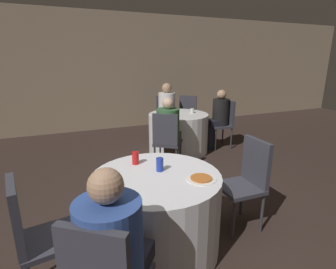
# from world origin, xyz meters

# --- Properties ---
(ground_plane) EXTENTS (16.00, 16.00, 0.00)m
(ground_plane) POSITION_xyz_m (0.00, 0.00, 0.00)
(ground_plane) COLOR #332621
(wall_back) EXTENTS (16.00, 0.06, 2.80)m
(wall_back) POSITION_xyz_m (0.00, 4.57, 1.40)
(wall_back) COLOR gray
(wall_back) RESTS_ON ground_plane
(table_near) EXTENTS (1.14, 1.14, 0.73)m
(table_near) POSITION_xyz_m (-0.17, -0.09, 0.37)
(table_near) COLOR silver
(table_near) RESTS_ON ground_plane
(table_far) EXTENTS (1.11, 1.11, 0.73)m
(table_far) POSITION_xyz_m (1.14, 2.26, 0.37)
(table_far) COLOR white
(table_far) RESTS_ON ground_plane
(chair_near_west) EXTENTS (0.46, 0.46, 0.94)m
(chair_near_west) POSITION_xyz_m (-1.14, -0.25, 0.56)
(chair_near_west) COLOR #383842
(chair_near_west) RESTS_ON ground_plane
(chair_near_east) EXTENTS (0.42, 0.41, 0.94)m
(chair_near_east) POSITION_xyz_m (0.82, -0.12, 0.56)
(chair_near_east) COLOR #383842
(chair_near_east) RESTS_ON ground_plane
(chair_far_southwest) EXTENTS (0.56, 0.56, 0.94)m
(chair_far_southwest) POSITION_xyz_m (0.58, 1.47, 0.56)
(chair_far_southwest) COLOR #383842
(chair_far_southwest) RESTS_ON ground_plane
(chair_far_north) EXTENTS (0.45, 0.46, 0.94)m
(chair_far_north) POSITION_xyz_m (1.28, 3.22, 0.56)
(chair_far_north) COLOR #383842
(chair_far_north) RESTS_ON ground_plane
(chair_far_east) EXTENTS (0.44, 0.44, 0.94)m
(chair_far_east) POSITION_xyz_m (2.10, 2.17, 0.56)
(chair_far_east) COLOR #383842
(chair_far_east) RESTS_ON ground_plane
(chair_far_northeast) EXTENTS (0.56, 0.56, 0.94)m
(chair_far_northeast) POSITION_xyz_m (1.72, 3.04, 0.56)
(chair_far_northeast) COLOR #383842
(chair_far_northeast) RESTS_ON ground_plane
(person_white_shirt) EXTENTS (0.39, 0.52, 1.23)m
(person_white_shirt) POSITION_xyz_m (1.26, 3.06, 0.63)
(person_white_shirt) COLOR #33384C
(person_white_shirt) RESTS_ON ground_plane
(person_black_shirt) EXTENTS (0.50, 0.34, 1.15)m
(person_black_shirt) POSITION_xyz_m (1.93, 2.18, 0.58)
(person_black_shirt) COLOR black
(person_black_shirt) RESTS_ON ground_plane
(person_blue_shirt) EXTENTS (0.49, 0.51, 1.17)m
(person_blue_shirt) POSITION_xyz_m (-0.67, -0.75, 0.61)
(person_blue_shirt) COLOR black
(person_blue_shirt) RESTS_ON ground_plane
(person_green_jacket) EXTENTS (0.47, 0.49, 1.16)m
(person_green_jacket) POSITION_xyz_m (0.67, 1.60, 0.60)
(person_green_jacket) COLOR #4C4238
(person_green_jacket) RESTS_ON ground_plane
(pizza_plate_near) EXTENTS (0.25, 0.25, 0.02)m
(pizza_plate_near) POSITION_xyz_m (0.15, -0.32, 0.74)
(pizza_plate_near) COLOR white
(pizza_plate_near) RESTS_ON table_near
(soda_can_red) EXTENTS (0.07, 0.07, 0.12)m
(soda_can_red) POSITION_xyz_m (-0.26, 0.22, 0.79)
(soda_can_red) COLOR red
(soda_can_red) RESTS_ON table_near
(soda_can_blue) EXTENTS (0.07, 0.07, 0.12)m
(soda_can_blue) POSITION_xyz_m (-0.11, -0.02, 0.79)
(soda_can_blue) COLOR #1E38A5
(soda_can_blue) RESTS_ON table_near
(bottle_far) EXTENTS (0.09, 0.09, 0.23)m
(bottle_far) POSITION_xyz_m (1.07, 2.46, 0.85)
(bottle_far) COLOR silver
(bottle_far) RESTS_ON table_far
(cup_far) EXTENTS (0.07, 0.07, 0.09)m
(cup_far) POSITION_xyz_m (1.41, 2.24, 0.78)
(cup_far) COLOR silver
(cup_far) RESTS_ON table_far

